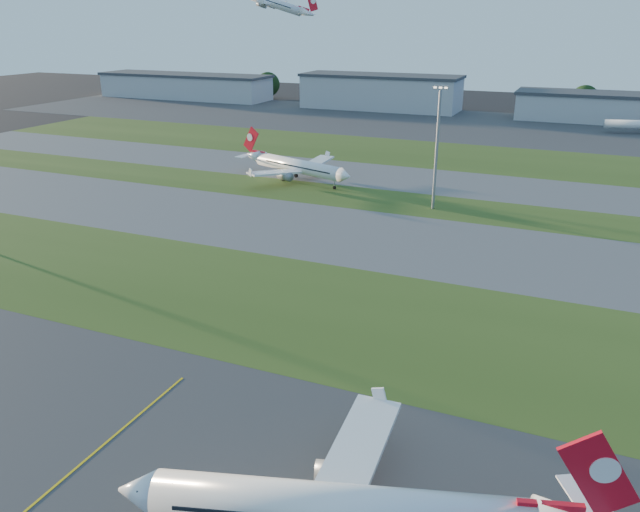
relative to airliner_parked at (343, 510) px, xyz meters
The scene contains 17 objects.
grass_strip_a 48.65m from the airliner_parked, 129.22° to the left, with size 300.00×34.00×0.01m, color #2D4617.
taxiway_a 77.04m from the airliner_parked, 113.49° to the left, with size 300.00×32.00×0.01m, color #515154.
grass_strip_b 100.44m from the airliner_parked, 107.79° to the left, with size 300.00×18.00×0.01m, color #2D4617.
taxiway_b 121.56m from the airliner_parked, 104.62° to the left, with size 300.00×26.00×0.01m, color #515154.
grass_strip_c 153.70m from the airliner_parked, 101.51° to the left, with size 300.00×40.00×0.01m, color #2D4617.
apron_far 212.82m from the airliner_parked, 98.29° to the left, with size 400.00×80.00×0.01m, color #333335.
airliner_parked is the anchor object (origin of this frame).
airliner_taxiing 117.01m from the airliner_parked, 116.86° to the left, with size 32.76×27.64×10.59m.
airliner_departing 233.31m from the airliner_parked, 118.71° to the left, with size 34.16×28.81×10.69m.
light_mast_centre 95.50m from the airliner_parked, 99.50° to the left, with size 3.20×0.70×25.80m.
hangar_far_west 300.86m from the airliner_parked, 126.91° to the left, with size 91.80×23.00×12.20m.
hangar_west 252.21m from the airliner_parked, 107.46° to the left, with size 71.40×23.00×15.20m.
hangar_east 241.80m from the airliner_parked, 84.22° to the left, with size 81.60×23.00×11.20m.
tree_far_west 336.15m from the airliner_parked, 131.03° to the left, with size 11.00×11.00×12.00m.
tree_west 291.74m from the airliner_parked, 118.83° to the left, with size 12.10×12.10×13.20m.
tree_mid_west 256.62m from the airliner_parked, 101.39° to the left, with size 9.90×9.90×10.80m.
tree_mid_east 254.75m from the airliner_parked, 87.90° to the left, with size 11.55×11.55×12.60m.
Camera 1 is at (43.61, -20.16, 38.33)m, focal length 35.00 mm.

